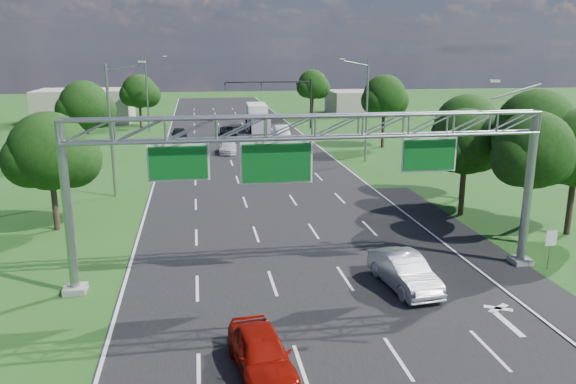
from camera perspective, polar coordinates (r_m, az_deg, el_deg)
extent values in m
plane|color=#1F4715|center=(45.11, -2.50, 0.19)|extent=(220.00, 220.00, 0.00)
cube|color=black|center=(45.11, -2.50, 0.19)|extent=(18.00, 180.00, 0.02)
cube|color=black|center=(33.31, 18.82, -5.75)|extent=(3.00, 30.00, 0.02)
cube|color=gray|center=(32.28, 22.54, -6.46)|extent=(1.00, 1.00, 0.30)
cylinder|color=gray|center=(31.20, 23.21, 0.19)|extent=(0.44, 0.44, 8.00)
cube|color=gray|center=(28.27, -20.79, -9.22)|extent=(1.00, 1.00, 0.30)
cylinder|color=gray|center=(27.03, -21.51, -1.69)|extent=(0.40, 0.40, 8.00)
cylinder|color=gray|center=(29.84, 22.19, 9.45)|extent=(2.54, 0.12, 0.79)
cube|color=beige|center=(29.20, 20.23, 10.53)|extent=(0.50, 0.22, 0.12)
cube|color=white|center=(25.93, -11.06, 2.95)|extent=(2.80, 0.05, 1.70)
cube|color=#0B591B|center=(25.87, -11.07, 2.93)|extent=(2.62, 0.05, 1.52)
cube|color=white|center=(26.20, -1.16, 3.00)|extent=(3.40, 0.05, 2.00)
cube|color=#0B591B|center=(26.14, -1.14, 2.97)|extent=(3.22, 0.05, 1.82)
cube|color=white|center=(28.21, 14.13, 3.69)|extent=(2.80, 0.05, 1.70)
cube|color=#0B591B|center=(28.15, 14.18, 3.67)|extent=(2.62, 0.05, 1.52)
cylinder|color=gray|center=(31.70, 25.02, -5.45)|extent=(0.06, 0.06, 2.00)
cube|color=white|center=(31.47, 25.18, -4.27)|extent=(0.60, 0.04, 0.80)
cylinder|color=black|center=(80.44, 2.32, 8.94)|extent=(0.24, 0.24, 7.00)
cylinder|color=black|center=(79.22, -2.00, 11.11)|extent=(12.00, 0.18, 0.18)
imported|color=black|center=(78.71, -6.40, 10.61)|extent=(0.18, 0.22, 1.10)
imported|color=black|center=(79.14, -2.72, 10.70)|extent=(0.18, 0.22, 1.10)
imported|color=black|center=(79.87, 0.90, 10.74)|extent=(0.18, 0.22, 1.10)
cylinder|color=gray|center=(44.32, -17.58, 5.87)|extent=(0.20, 0.20, 10.00)
cylinder|color=gray|center=(43.76, -16.33, 12.05)|extent=(2.78, 0.12, 0.60)
cube|color=beige|center=(43.62, -14.63, 12.69)|extent=(0.55, 0.22, 0.12)
cylinder|color=gray|center=(78.93, -14.12, 9.52)|extent=(0.20, 0.20, 10.00)
cylinder|color=gray|center=(78.62, -13.36, 12.98)|extent=(2.78, 0.12, 0.60)
cube|color=beige|center=(78.55, -12.41, 13.32)|extent=(0.55, 0.22, 0.12)
cylinder|color=gray|center=(56.30, 8.00, 8.05)|extent=(0.20, 0.20, 10.00)
cylinder|color=gray|center=(55.62, 6.86, 12.87)|extent=(2.78, 0.12, 0.60)
cube|color=beige|center=(55.27, 5.54, 13.31)|extent=(0.55, 0.22, 0.12)
cylinder|color=#2D2116|center=(35.21, 23.06, -1.87)|extent=(0.36, 0.36, 3.74)
sphere|color=black|center=(34.45, 23.64, 3.94)|extent=(4.40, 4.40, 4.40)
sphere|color=black|center=(35.47, 24.71, 3.19)|extent=(3.30, 3.30, 3.30)
sphere|color=black|center=(33.75, 22.43, 3.10)|extent=(3.08, 3.08, 3.08)
cylinder|color=#2D2116|center=(38.66, 23.27, -0.19)|extent=(0.36, 0.36, 4.18)
sphere|color=black|center=(37.92, 23.88, 5.80)|extent=(5.00, 5.00, 5.00)
sphere|color=black|center=(39.03, 25.01, 4.96)|extent=(3.75, 3.75, 3.75)
sphere|color=black|center=(37.14, 22.59, 4.99)|extent=(3.50, 3.50, 3.50)
cylinder|color=#2D2116|center=(39.81, 17.28, 0.08)|extent=(0.36, 0.36, 3.30)
sphere|color=black|center=(39.16, 17.65, 4.92)|extent=(4.40, 4.40, 4.40)
sphere|color=black|center=(40.10, 18.74, 4.25)|extent=(3.30, 3.30, 3.30)
sphere|color=black|center=(38.52, 16.48, 4.20)|extent=(3.08, 3.08, 3.08)
cylinder|color=#2D2116|center=(37.98, 26.73, -1.32)|extent=(0.36, 0.36, 3.52)
sphere|color=black|center=(36.50, 26.22, 3.23)|extent=(3.22, 3.22, 3.22)
cylinder|color=#2D2116|center=(44.15, 17.34, 1.58)|extent=(0.36, 0.36, 3.52)
sphere|color=black|center=(43.53, 17.69, 6.31)|extent=(4.80, 4.80, 4.80)
sphere|color=black|center=(44.51, 18.79, 5.60)|extent=(3.60, 3.60, 3.60)
sphere|color=black|center=(42.85, 16.53, 5.63)|extent=(3.36, 3.36, 3.36)
cylinder|color=#2D2116|center=(37.74, -22.58, -1.32)|extent=(0.36, 0.36, 3.08)
sphere|color=black|center=(37.03, -23.09, 3.85)|extent=(4.80, 4.80, 4.80)
sphere|color=black|center=(37.24, -21.07, 3.15)|extent=(3.60, 3.60, 3.60)
sphere|color=black|center=(37.09, -24.74, 2.94)|extent=(3.36, 3.36, 3.36)
cylinder|color=#2D2116|center=(60.14, -19.68, 4.74)|extent=(0.36, 0.36, 3.74)
sphere|color=black|center=(59.69, -19.99, 8.33)|extent=(4.80, 4.80, 4.80)
sphere|color=black|center=(59.93, -18.74, 7.87)|extent=(3.60, 3.60, 3.60)
sphere|color=black|center=(59.65, -21.03, 7.77)|extent=(3.36, 3.36, 3.36)
cylinder|color=#2D2116|center=(84.34, -14.74, 7.47)|extent=(0.36, 0.36, 3.30)
sphere|color=black|center=(84.02, -14.90, 9.88)|extent=(4.80, 4.80, 4.80)
sphere|color=black|center=(84.35, -14.03, 9.54)|extent=(3.60, 3.60, 3.60)
sphere|color=black|center=(83.86, -15.64, 9.50)|extent=(3.36, 3.36, 3.36)
cylinder|color=#2D2116|center=(65.61, 9.62, 6.20)|extent=(0.36, 0.36, 3.96)
sphere|color=black|center=(65.19, 9.77, 9.60)|extent=(4.80, 4.80, 4.80)
sphere|color=black|center=(66.01, 10.63, 9.09)|extent=(3.60, 3.60, 3.60)
sphere|color=black|center=(64.60, 8.92, 9.16)|extent=(3.36, 3.36, 3.36)
cylinder|color=#2D2116|center=(93.89, 2.51, 8.64)|extent=(0.36, 0.36, 3.52)
sphere|color=black|center=(93.60, 2.53, 10.88)|extent=(4.80, 4.80, 4.80)
sphere|color=black|center=(94.28, 3.21, 10.53)|extent=(3.60, 3.60, 3.60)
sphere|color=black|center=(93.12, 1.91, 10.57)|extent=(3.36, 3.36, 3.36)
cube|color=#A99C8E|center=(93.38, -19.90, 8.24)|extent=(14.00, 10.00, 5.00)
cube|color=#A99C8E|center=(100.20, 7.71, 9.02)|extent=(12.00, 9.00, 4.00)
imported|color=#971006|center=(20.24, -2.70, -16.00)|extent=(2.38, 4.73, 1.55)
imported|color=silver|center=(27.30, 11.72, -7.90)|extent=(2.24, 5.04, 1.61)
imported|color=silver|center=(61.72, -6.12, 4.57)|extent=(2.20, 4.62, 1.30)
imported|color=black|center=(74.32, -6.08, 6.18)|extent=(2.15, 4.40, 1.21)
imported|color=black|center=(70.65, -11.00, 5.75)|extent=(1.98, 4.81, 1.63)
imported|color=silver|center=(71.63, -0.65, 6.12)|extent=(1.79, 4.93, 1.61)
cube|color=silver|center=(80.73, -3.19, 7.75)|extent=(2.94, 6.75, 3.32)
cube|color=silver|center=(76.21, -2.80, 6.91)|extent=(2.65, 2.54, 2.43)
cylinder|color=black|center=(76.39, -3.73, 6.41)|extent=(0.39, 1.11, 1.11)
cylinder|color=black|center=(76.67, -1.91, 6.46)|extent=(0.39, 1.11, 1.11)
cylinder|color=black|center=(82.95, -4.19, 7.03)|extent=(0.39, 1.11, 1.11)
cylinder|color=black|center=(83.20, -2.51, 7.07)|extent=(0.39, 1.11, 1.11)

